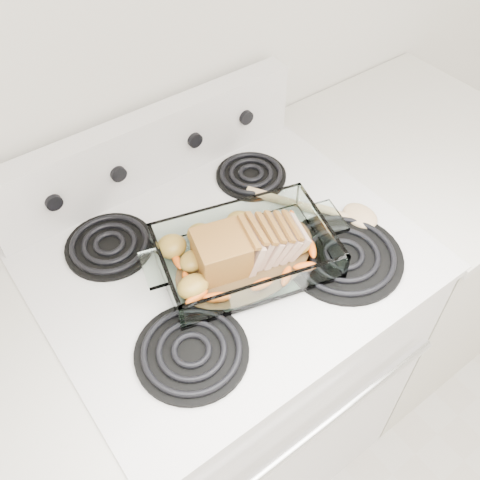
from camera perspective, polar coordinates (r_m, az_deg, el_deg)
electric_range at (r=1.51m, az=-1.21°, el=-12.57°), size 0.78×0.70×1.12m
counter_right at (r=1.82m, az=16.07°, el=-1.38°), size 0.58×0.68×0.93m
baking_dish at (r=1.09m, az=0.62°, el=-1.66°), size 0.35×0.23×0.07m
pork_roast at (r=1.07m, az=0.05°, el=-1.02°), size 0.23×0.10×0.08m
roast_vegetables at (r=1.10m, az=-0.58°, el=-0.40°), size 0.33×0.18×0.04m
wooden_spoon at (r=1.22m, az=9.84°, el=3.13°), size 0.19×0.27×0.02m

